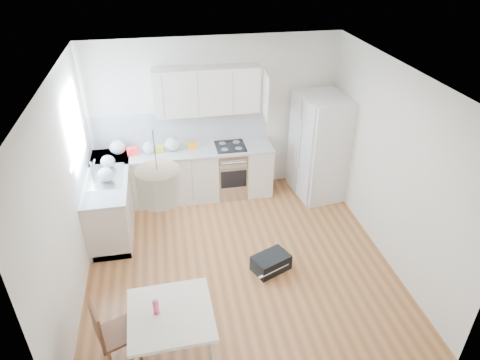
# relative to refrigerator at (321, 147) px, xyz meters

# --- Properties ---
(floor) EXTENTS (4.20, 4.20, 0.00)m
(floor) POSITION_rel_refrigerator_xyz_m (-1.73, -1.54, -0.90)
(floor) COLOR brown
(floor) RESTS_ON ground
(ceiling) EXTENTS (4.20, 4.20, 0.00)m
(ceiling) POSITION_rel_refrigerator_xyz_m (-1.73, -1.54, 1.80)
(ceiling) COLOR white
(ceiling) RESTS_ON wall_back
(wall_back) EXTENTS (4.20, 0.00, 4.20)m
(wall_back) POSITION_rel_refrigerator_xyz_m (-1.73, 0.56, 0.45)
(wall_back) COLOR silver
(wall_back) RESTS_ON floor
(wall_left) EXTENTS (0.00, 4.20, 4.20)m
(wall_left) POSITION_rel_refrigerator_xyz_m (-3.83, -1.54, 0.45)
(wall_left) COLOR silver
(wall_left) RESTS_ON floor
(wall_right) EXTENTS (0.00, 4.20, 4.20)m
(wall_right) POSITION_rel_refrigerator_xyz_m (0.37, -1.54, 0.45)
(wall_right) COLOR silver
(wall_right) RESTS_ON floor
(window_glassblock) EXTENTS (0.02, 1.00, 1.00)m
(window_glassblock) POSITION_rel_refrigerator_xyz_m (-3.82, -0.39, 0.85)
(window_glassblock) COLOR #BFE0F9
(window_glassblock) RESTS_ON wall_left
(cabinets_back) EXTENTS (3.00, 0.60, 0.88)m
(cabinets_back) POSITION_rel_refrigerator_xyz_m (-2.33, 0.26, -0.46)
(cabinets_back) COLOR beige
(cabinets_back) RESTS_ON floor
(cabinets_left) EXTENTS (0.60, 1.80, 0.88)m
(cabinets_left) POSITION_rel_refrigerator_xyz_m (-3.53, -0.34, -0.46)
(cabinets_left) COLOR beige
(cabinets_left) RESTS_ON floor
(counter_back) EXTENTS (3.02, 0.64, 0.04)m
(counter_back) POSITION_rel_refrigerator_xyz_m (-2.33, 0.26, -0.00)
(counter_back) COLOR #ADAFB2
(counter_back) RESTS_ON cabinets_back
(counter_left) EXTENTS (0.64, 1.82, 0.04)m
(counter_left) POSITION_rel_refrigerator_xyz_m (-3.53, -0.34, -0.00)
(counter_left) COLOR #ADAFB2
(counter_left) RESTS_ON cabinets_left
(backsplash_back) EXTENTS (3.00, 0.01, 0.58)m
(backsplash_back) POSITION_rel_refrigerator_xyz_m (-2.33, 0.56, 0.31)
(backsplash_back) COLOR white
(backsplash_back) RESTS_ON wall_back
(backsplash_left) EXTENTS (0.01, 1.80, 0.58)m
(backsplash_left) POSITION_rel_refrigerator_xyz_m (-3.82, -0.34, 0.31)
(backsplash_left) COLOR white
(backsplash_left) RESTS_ON wall_left
(upper_cabinets) EXTENTS (1.70, 0.32, 0.75)m
(upper_cabinets) POSITION_rel_refrigerator_xyz_m (-1.88, 0.40, 0.97)
(upper_cabinets) COLOR beige
(upper_cabinets) RESTS_ON wall_back
(range_oven) EXTENTS (0.50, 0.61, 0.88)m
(range_oven) POSITION_rel_refrigerator_xyz_m (-1.53, 0.26, -0.46)
(range_oven) COLOR #B1B3B5
(range_oven) RESTS_ON floor
(sink) EXTENTS (0.50, 0.80, 0.16)m
(sink) POSITION_rel_refrigerator_xyz_m (-3.53, -0.39, 0.01)
(sink) COLOR #B1B3B5
(sink) RESTS_ON counter_left
(refrigerator) EXTENTS (0.97, 1.01, 1.80)m
(refrigerator) POSITION_rel_refrigerator_xyz_m (0.00, 0.00, 0.00)
(refrigerator) COLOR silver
(refrigerator) RESTS_ON floor
(dining_table) EXTENTS (0.90, 0.90, 0.69)m
(dining_table) POSITION_rel_refrigerator_xyz_m (-2.71, -3.00, -0.28)
(dining_table) COLOR beige
(dining_table) RESTS_ON floor
(dining_chair) EXTENTS (0.49, 0.49, 0.90)m
(dining_chair) POSITION_rel_refrigerator_xyz_m (-3.28, -2.93, -0.45)
(dining_chair) COLOR #4A2916
(dining_chair) RESTS_ON floor
(drink_bottle) EXTENTS (0.07, 0.07, 0.21)m
(drink_bottle) POSITION_rel_refrigerator_xyz_m (-2.85, -2.97, -0.10)
(drink_bottle) COLOR #DB3C5F
(drink_bottle) RESTS_ON dining_table
(gym_bag) EXTENTS (0.59, 0.50, 0.23)m
(gym_bag) POSITION_rel_refrigerator_xyz_m (-1.32, -1.82, -0.79)
(gym_bag) COLOR black
(gym_bag) RESTS_ON floor
(pendant_lamp) EXTENTS (0.41, 0.41, 0.31)m
(pendant_lamp) POSITION_rel_refrigerator_xyz_m (-2.68, -2.89, 1.28)
(pendant_lamp) COLOR beige
(pendant_lamp) RESTS_ON ceiling
(grocery_bag_a) EXTENTS (0.26, 0.22, 0.23)m
(grocery_bag_a) POSITION_rel_refrigerator_xyz_m (-3.38, 0.34, 0.14)
(grocery_bag_a) COLOR silver
(grocery_bag_a) RESTS_ON counter_back
(grocery_bag_b) EXTENTS (0.23, 0.19, 0.20)m
(grocery_bag_b) POSITION_rel_refrigerator_xyz_m (-2.88, 0.26, 0.12)
(grocery_bag_b) COLOR silver
(grocery_bag_b) RESTS_ON counter_back
(grocery_bag_c) EXTENTS (0.26, 0.22, 0.23)m
(grocery_bag_c) POSITION_rel_refrigerator_xyz_m (-2.50, 0.30, 0.13)
(grocery_bag_c) COLOR silver
(grocery_bag_c) RESTS_ON counter_back
(grocery_bag_d) EXTENTS (0.22, 0.19, 0.20)m
(grocery_bag_d) POSITION_rel_refrigerator_xyz_m (-3.51, -0.10, 0.12)
(grocery_bag_d) COLOR silver
(grocery_bag_d) RESTS_ON counter_back
(grocery_bag_e) EXTENTS (0.24, 0.20, 0.21)m
(grocery_bag_e) POSITION_rel_refrigerator_xyz_m (-3.51, -0.53, 0.12)
(grocery_bag_e) COLOR silver
(grocery_bag_e) RESTS_ON counter_left
(snack_orange) EXTENTS (0.16, 0.10, 0.11)m
(snack_orange) POSITION_rel_refrigerator_xyz_m (-2.17, 0.30, 0.07)
(snack_orange) COLOR orange
(snack_orange) RESTS_ON counter_back
(snack_yellow) EXTENTS (0.16, 0.12, 0.10)m
(snack_yellow) POSITION_rel_refrigerator_xyz_m (-2.73, 0.29, 0.07)
(snack_yellow) COLOR yellow
(snack_yellow) RESTS_ON counter_back
(snack_red) EXTENTS (0.19, 0.13, 0.12)m
(snack_red) POSITION_rel_refrigerator_xyz_m (-3.15, 0.27, 0.08)
(snack_red) COLOR red
(snack_red) RESTS_ON counter_back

